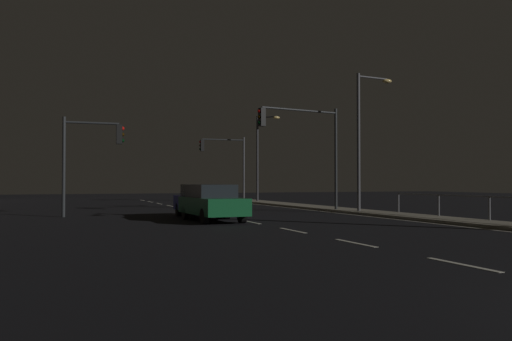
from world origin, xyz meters
The scene contains 11 objects.
ground_plane centered at (0.00, 17.50, 0.00)m, with size 112.00×112.00×0.00m, color black.
sidewalk_right centered at (7.82, 17.50, 0.07)m, with size 2.00×77.00×0.14m, color gray.
lane_markings_center centered at (0.00, 21.00, 0.01)m, with size 0.14×50.00×0.01m.
lane_edge_line centered at (6.57, 22.50, 0.01)m, with size 0.14×53.00×0.01m.
car centered at (-1.19, 20.36, 0.82)m, with size 1.93×4.45×1.57m.
car_oncoming centered at (-1.37, 18.11, 0.82)m, with size 1.95×4.45×1.57m.
traffic_light_far_center centered at (5.08, 22.17, 4.22)m, with size 5.14×0.93×5.71m.
traffic_light_mid_left centered at (-5.97, 23.24, 3.36)m, with size 2.91×0.36×4.82m.
traffic_light_near_right centered at (5.73, 38.17, 3.90)m, with size 3.92×0.47×5.34m.
street_lamp_corner centered at (7.89, 20.58, 4.60)m, with size 2.34×0.44×7.38m.
street_lamp_median centered at (8.03, 35.73, 4.34)m, with size 1.43×1.72×6.93m.
Camera 1 is at (-7.77, -3.31, 1.68)m, focal length 36.53 mm.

